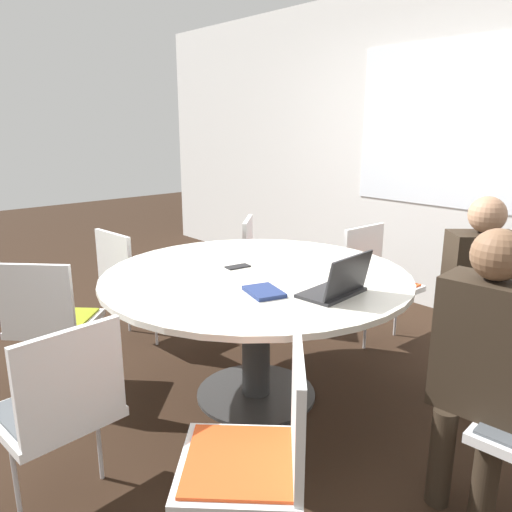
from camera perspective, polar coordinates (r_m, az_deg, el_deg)
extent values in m
plane|color=black|center=(3.09, 0.00, -15.56)|extent=(16.00, 16.00, 0.00)
cube|color=silver|center=(4.40, 21.94, 11.04)|extent=(8.00, 0.06, 2.70)
cube|color=white|center=(4.36, 21.98, 13.66)|extent=(1.80, 0.01, 1.30)
cylinder|color=#333333|center=(3.08, 0.00, -15.40)|extent=(0.70, 0.70, 0.02)
cylinder|color=#333333|center=(2.92, 0.00, -9.22)|extent=(0.16, 0.16, 0.71)
cylinder|color=silver|center=(2.79, 0.00, -2.29)|extent=(1.71, 1.71, 0.03)
cylinder|color=silver|center=(2.42, 24.82, -20.93)|extent=(0.02, 0.02, 0.40)
cube|color=silver|center=(3.34, 26.50, -2.79)|extent=(0.30, 0.33, 0.40)
cylinder|color=silver|center=(3.26, 24.17, -11.29)|extent=(0.02, 0.02, 0.40)
cube|color=silver|center=(3.72, 14.33, -3.52)|extent=(0.44, 0.45, 0.04)
cube|color=#E04C1E|center=(3.71, 14.36, -3.14)|extent=(0.38, 0.40, 0.01)
cube|color=silver|center=(3.77, 12.17, 0.35)|extent=(0.04, 0.42, 0.40)
cylinder|color=silver|center=(3.93, 15.70, -6.01)|extent=(0.02, 0.02, 0.40)
cylinder|color=silver|center=(3.66, 12.41, -7.39)|extent=(0.02, 0.02, 0.40)
cube|color=silver|center=(4.01, 1.83, -1.69)|extent=(0.61, 0.61, 0.04)
cube|color=red|center=(4.01, 1.84, -1.34)|extent=(0.53, 0.54, 0.01)
cube|color=silver|center=(3.97, -0.95, 1.44)|extent=(0.30, 0.33, 0.40)
cylinder|color=silver|center=(4.25, 2.00, -3.84)|extent=(0.02, 0.02, 0.40)
cylinder|color=silver|center=(3.91, 1.60, -5.53)|extent=(0.02, 0.02, 0.40)
cube|color=silver|center=(3.77, -13.14, -3.20)|extent=(0.47, 0.45, 0.04)
cube|color=red|center=(3.76, -13.16, -2.82)|extent=(0.42, 0.40, 0.01)
cube|color=silver|center=(3.61, -15.93, -0.53)|extent=(0.42, 0.06, 0.40)
cylinder|color=silver|center=(3.99, -14.39, -5.62)|extent=(0.02, 0.02, 0.40)
cylinder|color=silver|center=(3.70, -11.40, -7.06)|extent=(0.02, 0.02, 0.40)
cube|color=silver|center=(3.21, -21.87, -7.16)|extent=(0.61, 0.61, 0.04)
cube|color=olive|center=(3.20, -21.91, -6.73)|extent=(0.54, 0.53, 0.01)
cube|color=silver|center=(2.97, -23.89, -4.57)|extent=(0.32, 0.31, 0.40)
cylinder|color=silver|center=(3.37, -24.31, -10.40)|extent=(0.02, 0.02, 0.40)
cylinder|color=silver|center=(3.22, -18.55, -11.02)|extent=(0.02, 0.02, 0.40)
cube|color=silver|center=(2.30, -22.06, -16.22)|extent=(0.45, 0.47, 0.04)
cube|color=#4C5156|center=(2.28, -22.13, -15.66)|extent=(0.40, 0.41, 0.01)
cube|color=silver|center=(2.03, -20.35, -13.19)|extent=(0.06, 0.42, 0.40)
cylinder|color=silver|center=(2.37, -25.78, -22.03)|extent=(0.02, 0.02, 0.40)
cylinder|color=silver|center=(2.47, -17.52, -19.38)|extent=(0.02, 0.02, 0.40)
cube|color=silver|center=(1.87, -1.86, -22.92)|extent=(0.61, 0.61, 0.04)
cube|color=#E04C1E|center=(1.85, -1.86, -22.28)|extent=(0.54, 0.53, 0.01)
cube|color=silver|center=(1.74, 4.80, -17.31)|extent=(0.32, 0.31, 0.40)
cylinder|color=silver|center=(2.15, -1.39, -24.61)|extent=(0.02, 0.02, 0.40)
cylinder|color=#2D2319|center=(2.33, 24.76, -21.97)|extent=(0.10, 0.10, 0.44)
cylinder|color=#2D2319|center=(2.37, 20.39, -20.72)|extent=(0.10, 0.10, 0.44)
cube|color=#2D2319|center=(2.19, 24.81, -9.40)|extent=(0.38, 0.25, 0.55)
sphere|color=brown|center=(2.08, 25.93, 0.12)|extent=(0.20, 0.20, 0.20)
cylinder|color=#2D2319|center=(3.18, 25.44, -11.69)|extent=(0.10, 0.10, 0.44)
cylinder|color=#2D2319|center=(3.11, 22.37, -11.95)|extent=(0.10, 0.10, 0.44)
cube|color=#2D2319|center=(3.05, 24.17, -2.63)|extent=(0.40, 0.41, 0.55)
sphere|color=#A87A5B|center=(2.97, 24.93, 4.30)|extent=(0.20, 0.20, 0.20)
cube|color=#232326|center=(2.48, 8.60, -4.14)|extent=(0.23, 0.35, 0.02)
cube|color=#232326|center=(2.39, 10.55, -2.18)|extent=(0.08, 0.34, 0.20)
cube|color=black|center=(2.40, 10.43, -2.15)|extent=(0.07, 0.30, 0.17)
cube|color=navy|center=(2.45, 0.91, -4.10)|extent=(0.24, 0.20, 0.02)
cube|color=black|center=(2.90, -2.14, -1.23)|extent=(0.09, 0.15, 0.01)
cube|color=#513319|center=(4.20, -3.92, -4.95)|extent=(0.36, 0.16, 0.28)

